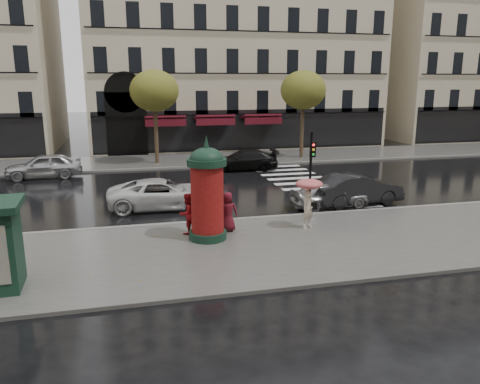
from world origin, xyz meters
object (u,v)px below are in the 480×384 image
object	(u,v)px
car_silver	(329,194)
car_darkgrey	(356,189)
car_far_silver	(44,166)
man_burgundy	(228,212)
woman_red	(187,214)
car_white	(162,194)
morris_column	(207,190)
traffic_light	(311,166)
woman_umbrella	(309,195)
car_black	(243,160)

from	to	relation	value
car_silver	car_darkgrey	distance (m)	1.53
car_silver	car_far_silver	xyz separation A→B (m)	(-14.27, 10.50, 0.13)
man_burgundy	car_darkgrey	xyz separation A→B (m)	(7.00, 2.97, -0.14)
woman_red	car_silver	distance (m)	7.56
man_burgundy	car_white	size ratio (longest dim) A/B	0.31
morris_column	car_white	bearing A→B (deg)	104.18
car_silver	car_darkgrey	bearing A→B (deg)	-83.48
traffic_light	man_burgundy	bearing A→B (deg)	-162.11
woman_umbrella	car_darkgrey	bearing A→B (deg)	41.29
car_black	woman_umbrella	bearing A→B (deg)	1.80
man_burgundy	traffic_light	distance (m)	4.36
man_burgundy	car_far_silver	world-z (taller)	man_burgundy
traffic_light	car_black	xyz separation A→B (m)	(-0.10, 11.73, -1.67)
car_darkgrey	car_silver	bearing A→B (deg)	91.33
man_burgundy	car_black	distance (m)	13.55
morris_column	traffic_light	xyz separation A→B (m)	(4.84, 1.99, 0.37)
woman_umbrella	man_burgundy	world-z (taller)	woman_umbrella
car_white	car_black	size ratio (longest dim) A/B	1.08
woman_red	car_darkgrey	distance (m)	9.05
woman_umbrella	woman_red	size ratio (longest dim) A/B	1.30
woman_red	car_darkgrey	world-z (taller)	woman_red
woman_umbrella	morris_column	distance (m)	4.16
car_far_silver	car_silver	bearing A→B (deg)	48.56
man_burgundy	morris_column	distance (m)	1.59
woman_umbrella	morris_column	bearing A→B (deg)	-175.18
woman_red	car_darkgrey	xyz separation A→B (m)	(8.57, 2.90, -0.16)
car_silver	car_black	bearing A→B (deg)	7.08
car_darkgrey	car_far_silver	distance (m)	18.83
traffic_light	car_white	world-z (taller)	traffic_light
woman_umbrella	car_darkgrey	size ratio (longest dim) A/B	0.45
traffic_light	car_silver	xyz separation A→B (m)	(1.57, 1.47, -1.71)
woman_red	car_far_silver	distance (m)	15.02
woman_umbrella	car_silver	size ratio (longest dim) A/B	0.55
car_silver	car_black	size ratio (longest dim) A/B	0.80
woman_umbrella	car_darkgrey	world-z (taller)	woman_umbrella
woman_red	traffic_light	xyz separation A→B (m)	(5.49, 1.20, 1.43)
car_silver	car_darkgrey	size ratio (longest dim) A/B	0.81
man_burgundy	woman_red	bearing A→B (deg)	11.53
car_black	morris_column	bearing A→B (deg)	-14.61
morris_column	traffic_light	distance (m)	5.25
morris_column	car_far_silver	bearing A→B (deg)	119.38
car_white	man_burgundy	bearing A→B (deg)	-150.90
car_darkgrey	car_white	distance (m)	9.33
woman_red	car_white	distance (m)	4.40
woman_red	car_silver	world-z (taller)	woman_red
woman_umbrella	man_burgundy	xyz separation A→B (m)	(-3.19, 0.37, -0.58)
morris_column	traffic_light	bearing A→B (deg)	22.28
traffic_light	car_darkgrey	size ratio (longest dim) A/B	0.80
car_black	car_far_silver	xyz separation A→B (m)	(-12.60, 0.24, 0.09)
man_burgundy	traffic_light	xyz separation A→B (m)	(3.92, 1.26, 1.44)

